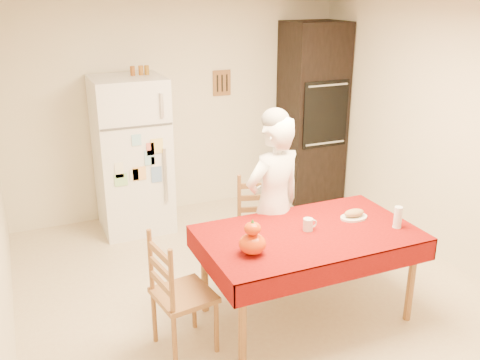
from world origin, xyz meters
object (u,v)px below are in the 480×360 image
chair_left (176,291)px  coffee_mug (308,225)px  chair_far (260,223)px  refrigerator (132,155)px  oven_cabinet (312,113)px  pumpkin_lower (252,244)px  bread_plate (354,217)px  wine_glass (398,217)px  seated_woman (273,205)px  dining_table (308,240)px

chair_left → coffee_mug: 1.16m
chair_far → chair_left: size_ratio=1.00×
coffee_mug → chair_far: bearing=93.4°
refrigerator → oven_cabinet: oven_cabinet is taller
oven_cabinet → refrigerator: bearing=-178.8°
pumpkin_lower → bread_plate: 1.06m
oven_cabinet → coffee_mug: bearing=-121.0°
wine_glass → bread_plate: wine_glass is taller
chair_far → wine_glass: chair_far is taller
seated_woman → chair_left: bearing=13.4°
dining_table → chair_far: chair_far is taller
bread_plate → chair_left: bearing=-176.7°
oven_cabinet → coffee_mug: size_ratio=22.00×
wine_glass → bread_plate: bearing=127.6°
dining_table → chair_left: chair_left is taller
dining_table → pumpkin_lower: size_ratio=8.43×
chair_left → seated_woman: size_ratio=0.59×
wine_glass → pumpkin_lower: bearing=177.4°
bread_plate → chair_far: bearing=125.2°
chair_far → wine_glass: 1.30m
refrigerator → wine_glass: 2.95m
oven_cabinet → chair_far: 2.17m
dining_table → chair_left: bearing=-179.3°
chair_left → pumpkin_lower: chair_left is taller
oven_cabinet → dining_table: oven_cabinet is taller
dining_table → seated_woman: bearing=95.6°
oven_cabinet → dining_table: (-1.39, -2.33, -0.41)m
chair_left → seated_woman: bearing=-71.9°
pumpkin_lower → refrigerator: bearing=97.8°
bread_plate → dining_table: bearing=-170.7°
oven_cabinet → pumpkin_lower: 3.16m
refrigerator → chair_far: (0.85, -1.47, -0.34)m
chair_left → wine_glass: chair_left is taller
chair_far → pumpkin_lower: 1.14m
chair_left → coffee_mug: chair_left is taller
refrigerator → dining_table: bearing=-68.8°
oven_cabinet → bread_plate: (-0.91, -2.25, -0.33)m
bread_plate → seated_woman: bearing=140.4°
refrigerator → wine_glass: refrigerator is taller
chair_left → bread_plate: 1.61m
chair_left → pumpkin_lower: 0.65m
chair_far → wine_glass: bearing=-38.7°
pumpkin_lower → bread_plate: pumpkin_lower is taller
dining_table → chair_far: 0.83m
refrigerator → bread_plate: 2.59m
seated_woman → bread_plate: (0.53, -0.44, -0.03)m
oven_cabinet → bread_plate: 2.45m
chair_far → seated_woman: (-0.01, -0.29, 0.29)m
seated_woman → coffee_mug: size_ratio=15.99×
dining_table → wine_glass: size_ratio=9.66×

